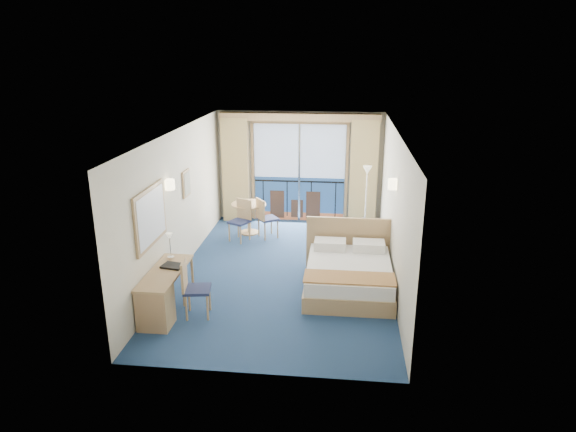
{
  "coord_description": "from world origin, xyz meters",
  "views": [
    {
      "loc": [
        1.06,
        -8.98,
        4.1
      ],
      "look_at": [
        0.05,
        0.2,
        1.08
      ],
      "focal_mm": 32.0,
      "sensor_mm": 36.0,
      "label": 1
    }
  ],
  "objects_px": {
    "bed": "(349,274)",
    "desk_chair": "(192,285)",
    "nightstand": "(377,251)",
    "desk": "(158,300)",
    "floor_lamp": "(367,183)",
    "table_chair_a": "(265,216)",
    "round_table": "(249,211)",
    "table_chair_b": "(241,218)",
    "armchair": "(351,235)"
  },
  "relations": [
    {
      "from": "armchair",
      "to": "round_table",
      "type": "relative_size",
      "value": 0.9
    },
    {
      "from": "nightstand",
      "to": "table_chair_a",
      "type": "distance_m",
      "value": 2.74
    },
    {
      "from": "bed",
      "to": "round_table",
      "type": "height_order",
      "value": "bed"
    },
    {
      "from": "nightstand",
      "to": "armchair",
      "type": "xyz_separation_m",
      "value": [
        -0.51,
        0.65,
        0.08
      ]
    },
    {
      "from": "table_chair_b",
      "to": "floor_lamp",
      "type": "bearing_deg",
      "value": 41.97
    },
    {
      "from": "nightstand",
      "to": "floor_lamp",
      "type": "distance_m",
      "value": 2.0
    },
    {
      "from": "desk_chair",
      "to": "table_chair_b",
      "type": "height_order",
      "value": "desk_chair"
    },
    {
      "from": "nightstand",
      "to": "table_chair_a",
      "type": "relative_size",
      "value": 0.54
    },
    {
      "from": "desk",
      "to": "floor_lamp",
      "type": "bearing_deg",
      "value": 53.51
    },
    {
      "from": "bed",
      "to": "armchair",
      "type": "relative_size",
      "value": 2.74
    },
    {
      "from": "table_chair_a",
      "to": "nightstand",
      "type": "bearing_deg",
      "value": -150.54
    },
    {
      "from": "nightstand",
      "to": "table_chair_b",
      "type": "height_order",
      "value": "table_chair_b"
    },
    {
      "from": "floor_lamp",
      "to": "round_table",
      "type": "xyz_separation_m",
      "value": [
        -2.68,
        -0.28,
        -0.67
      ]
    },
    {
      "from": "desk_chair",
      "to": "round_table",
      "type": "relative_size",
      "value": 1.2
    },
    {
      "from": "desk_chair",
      "to": "table_chair_b",
      "type": "distance_m",
      "value": 3.5
    },
    {
      "from": "bed",
      "to": "desk_chair",
      "type": "xyz_separation_m",
      "value": [
        -2.49,
        -1.25,
        0.25
      ]
    },
    {
      "from": "nightstand",
      "to": "round_table",
      "type": "bearing_deg",
      "value": 152.94
    },
    {
      "from": "desk_chair",
      "to": "table_chair_a",
      "type": "relative_size",
      "value": 1.03
    },
    {
      "from": "nightstand",
      "to": "table_chair_a",
      "type": "height_order",
      "value": "table_chair_a"
    },
    {
      "from": "nightstand",
      "to": "round_table",
      "type": "distance_m",
      "value": 3.23
    },
    {
      "from": "desk_chair",
      "to": "table_chair_b",
      "type": "bearing_deg",
      "value": -10.59
    },
    {
      "from": "desk_chair",
      "to": "table_chair_a",
      "type": "distance_m",
      "value": 3.73
    },
    {
      "from": "nightstand",
      "to": "armchair",
      "type": "height_order",
      "value": "armchair"
    },
    {
      "from": "bed",
      "to": "nightstand",
      "type": "distance_m",
      "value": 1.36
    },
    {
      "from": "nightstand",
      "to": "desk",
      "type": "height_order",
      "value": "desk"
    },
    {
      "from": "desk",
      "to": "table_chair_a",
      "type": "bearing_deg",
      "value": 74.8
    },
    {
      "from": "bed",
      "to": "nightstand",
      "type": "bearing_deg",
      "value": 65.42
    },
    {
      "from": "floor_lamp",
      "to": "table_chair_a",
      "type": "xyz_separation_m",
      "value": [
        -2.26,
        -0.55,
        -0.69
      ]
    },
    {
      "from": "nightstand",
      "to": "desk_chair",
      "type": "relative_size",
      "value": 0.52
    },
    {
      "from": "armchair",
      "to": "table_chair_a",
      "type": "relative_size",
      "value": 0.78
    },
    {
      "from": "table_chair_a",
      "to": "table_chair_b",
      "type": "bearing_deg",
      "value": 75.09
    },
    {
      "from": "bed",
      "to": "table_chair_a",
      "type": "height_order",
      "value": "bed"
    },
    {
      "from": "floor_lamp",
      "to": "desk",
      "type": "xyz_separation_m",
      "value": [
        -3.34,
        -4.51,
        -0.82
      ]
    },
    {
      "from": "nightstand",
      "to": "floor_lamp",
      "type": "xyz_separation_m",
      "value": [
        -0.19,
        1.74,
        0.96
      ]
    },
    {
      "from": "bed",
      "to": "armchair",
      "type": "bearing_deg",
      "value": 88.34
    },
    {
      "from": "armchair",
      "to": "table_chair_a",
      "type": "height_order",
      "value": "table_chair_a"
    },
    {
      "from": "bed",
      "to": "round_table",
      "type": "bearing_deg",
      "value": 130.32
    },
    {
      "from": "floor_lamp",
      "to": "round_table",
      "type": "height_order",
      "value": "floor_lamp"
    },
    {
      "from": "bed",
      "to": "nightstand",
      "type": "height_order",
      "value": "bed"
    },
    {
      "from": "armchair",
      "to": "nightstand",
      "type": "bearing_deg",
      "value": 119.35
    },
    {
      "from": "bed",
      "to": "round_table",
      "type": "relative_size",
      "value": 2.47
    },
    {
      "from": "floor_lamp",
      "to": "table_chair_a",
      "type": "height_order",
      "value": "floor_lamp"
    },
    {
      "from": "bed",
      "to": "armchair",
      "type": "xyz_separation_m",
      "value": [
        0.05,
        1.89,
        0.04
      ]
    },
    {
      "from": "table_chair_a",
      "to": "floor_lamp",
      "type": "bearing_deg",
      "value": -110.9
    },
    {
      "from": "table_chair_b",
      "to": "round_table",
      "type": "bearing_deg",
      "value": 105.86
    },
    {
      "from": "armchair",
      "to": "floor_lamp",
      "type": "bearing_deg",
      "value": -115.46
    },
    {
      "from": "bed",
      "to": "desk_chair",
      "type": "relative_size",
      "value": 2.06
    },
    {
      "from": "bed",
      "to": "table_chair_b",
      "type": "height_order",
      "value": "bed"
    },
    {
      "from": "armchair",
      "to": "desk_chair",
      "type": "xyz_separation_m",
      "value": [
        -2.54,
        -3.14,
        0.21
      ]
    },
    {
      "from": "floor_lamp",
      "to": "desk",
      "type": "distance_m",
      "value": 5.68
    }
  ]
}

